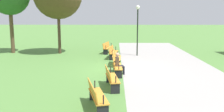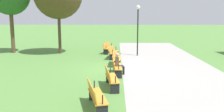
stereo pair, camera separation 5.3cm
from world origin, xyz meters
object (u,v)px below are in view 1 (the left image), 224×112
(bench_1, at_px, (113,52))
(bench_2, at_px, (116,58))
(bench_3, at_px, (116,66))
(person_seated, at_px, (119,63))
(bench_0, at_px, (108,47))
(bench_4, at_px, (111,77))
(lamp_post, at_px, (138,21))
(bench_5, at_px, (96,95))

(bench_1, distance_m, bench_2, 2.47)
(bench_3, bearing_deg, person_seated, 95.61)
(bench_0, height_order, bench_4, same)
(bench_0, bearing_deg, bench_3, 19.25)
(lamp_post, bearing_deg, bench_5, -12.18)
(bench_2, bearing_deg, bench_3, 2.75)
(bench_0, distance_m, bench_2, 4.93)
(bench_2, bearing_deg, lamp_post, 158.20)
(bench_1, distance_m, bench_4, 7.38)
(bench_0, relative_size, bench_5, 1.00)
(bench_3, xyz_separation_m, bench_5, (4.88, -0.70, 0.00))
(person_seated, relative_size, lamp_post, 0.31)
(bench_4, bearing_deg, bench_1, 171.74)
(bench_5, height_order, lamp_post, lamp_post)
(bench_0, bearing_deg, bench_5, 13.77)
(bench_0, bearing_deg, lamp_post, 76.50)
(bench_3, height_order, lamp_post, lamp_post)
(bench_2, xyz_separation_m, bench_4, (4.92, -0.24, 0.00))
(bench_0, relative_size, bench_2, 1.02)
(bench_4, bearing_deg, bench_2, 169.00)
(bench_2, relative_size, lamp_post, 0.48)
(bench_1, xyz_separation_m, bench_4, (7.38, 0.00, 0.00))
(bench_0, relative_size, bench_3, 1.02)
(bench_4, bearing_deg, lamp_post, 159.21)
(bench_3, distance_m, lamp_post, 6.74)
(bench_1, distance_m, lamp_post, 3.19)
(bench_0, distance_m, lamp_post, 3.50)
(person_seated, bearing_deg, bench_4, -11.44)
(bench_0, relative_size, lamp_post, 0.49)
(bench_5, bearing_deg, bench_0, 166.23)
(bench_0, xyz_separation_m, lamp_post, (1.22, 2.37, 2.26))
(lamp_post, bearing_deg, bench_4, -12.52)
(bench_1, xyz_separation_m, bench_3, (4.92, 0.24, 0.00))
(bench_4, relative_size, bench_5, 0.99)
(person_seated, xyz_separation_m, lamp_post, (-6.10, 1.53, 2.10))
(bench_1, relative_size, bench_4, 1.00)
(bench_3, relative_size, bench_5, 0.98)
(bench_0, xyz_separation_m, bench_2, (4.88, 0.70, 0.00))
(bench_3, xyz_separation_m, lamp_post, (-6.12, 1.67, 2.26))
(bench_5, bearing_deg, bench_2, 160.75)
(bench_1, height_order, bench_2, same)
(person_seated, bearing_deg, bench_1, -178.34)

